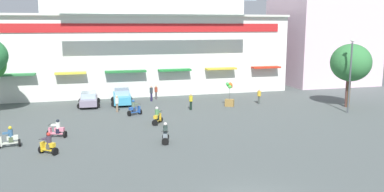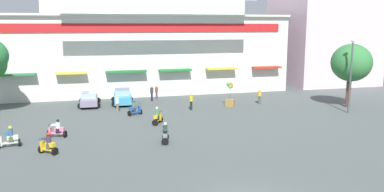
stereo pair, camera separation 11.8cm
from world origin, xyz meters
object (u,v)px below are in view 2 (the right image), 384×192
at_px(scooter_rider_4, 157,117).
at_px(plaza_tree_3, 350,63).
at_px(scooter_rider_0, 135,109).
at_px(balloon_vendor_cart, 230,96).
at_px(plaza_tree_1, 351,63).
at_px(parked_car_1, 122,97).
at_px(streetlamp_near, 351,71).
at_px(scooter_rider_1, 48,145).
at_px(pedestrian_1, 117,103).
at_px(scooter_rider_6, 57,130).
at_px(pedestrian_3, 191,101).
at_px(parked_car_0, 89,99).
at_px(pedestrian_2, 157,91).
at_px(scooter_rider_7, 165,134).
at_px(pedestrian_4, 152,92).
at_px(pedestrian_0, 260,96).
at_px(scooter_rider_3, 9,138).

bearing_deg(scooter_rider_4, plaza_tree_3, 5.88).
xyz_separation_m(scooter_rider_0, scooter_rider_4, (1.50, -3.90, 0.01)).
bearing_deg(balloon_vendor_cart, plaza_tree_1, -17.35).
xyz_separation_m(parked_car_1, scooter_rider_4, (2.13, -9.67, -0.17)).
bearing_deg(streetlamp_near, scooter_rider_1, -167.96).
height_order(plaza_tree_3, scooter_rider_1, plaza_tree_3).
relative_size(plaza_tree_3, pedestrian_1, 3.91).
relative_size(scooter_rider_6, streetlamp_near, 0.21).
bearing_deg(pedestrian_3, scooter_rider_6, -150.61).
xyz_separation_m(plaza_tree_1, parked_car_0, (-25.98, 7.72, -3.90)).
relative_size(plaza_tree_3, scooter_rider_1, 4.27).
height_order(pedestrian_2, balloon_vendor_cart, balloon_vendor_cart).
distance_m(scooter_rider_7, streetlamp_near, 20.11).
relative_size(plaza_tree_3, scooter_rider_7, 4.21).
distance_m(parked_car_1, scooter_rider_6, 13.20).
height_order(scooter_rider_4, pedestrian_1, pedestrian_1).
bearing_deg(streetlamp_near, balloon_vendor_cart, 149.50).
bearing_deg(scooter_rider_7, scooter_rider_1, -175.55).
height_order(pedestrian_1, balloon_vendor_cart, balloon_vendor_cart).
height_order(pedestrian_3, balloon_vendor_cart, balloon_vendor_cart).
relative_size(plaza_tree_1, parked_car_0, 1.47).
bearing_deg(balloon_vendor_cart, pedestrian_4, 146.49).
distance_m(scooter_rider_7, pedestrian_3, 11.39).
bearing_deg(streetlamp_near, pedestrian_2, 144.56).
relative_size(scooter_rider_0, pedestrian_0, 0.96).
bearing_deg(pedestrian_2, scooter_rider_7, -97.74).
xyz_separation_m(scooter_rider_6, pedestrian_0, (20.32, 8.12, 0.30)).
bearing_deg(scooter_rider_4, pedestrian_1, 117.11).
height_order(plaza_tree_1, pedestrian_2, plaza_tree_1).
bearing_deg(scooter_rider_3, pedestrian_1, 49.74).
relative_size(parked_car_1, scooter_rider_4, 2.92).
bearing_deg(pedestrian_2, pedestrian_1, -130.18).
xyz_separation_m(scooter_rider_3, balloon_vendor_cart, (19.80, 9.41, 0.44)).
relative_size(plaza_tree_1, scooter_rider_6, 4.32).
relative_size(plaza_tree_1, scooter_rider_1, 4.37).
bearing_deg(plaza_tree_1, parked_car_1, 160.94).
bearing_deg(balloon_vendor_cart, parked_car_0, 164.13).
bearing_deg(parked_car_1, plaza_tree_3, -18.62).
height_order(plaza_tree_3, scooter_rider_4, plaza_tree_3).
xyz_separation_m(pedestrian_0, balloon_vendor_cart, (-3.57, -0.46, 0.18)).
distance_m(scooter_rider_0, streetlamp_near, 20.95).
distance_m(plaza_tree_3, pedestrian_3, 16.71).
bearing_deg(streetlamp_near, scooter_rider_6, -176.28).
distance_m(scooter_rider_0, pedestrian_3, 5.87).
xyz_separation_m(parked_car_1, pedestrian_4, (3.33, 0.82, 0.18)).
relative_size(scooter_rider_0, scooter_rider_1, 1.01).
height_order(scooter_rider_3, scooter_rider_6, scooter_rider_3).
xyz_separation_m(parked_car_1, pedestrian_3, (6.41, -4.81, 0.14)).
height_order(parked_car_1, streetlamp_near, streetlamp_near).
xyz_separation_m(scooter_rider_1, scooter_rider_6, (0.30, 4.04, -0.03)).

